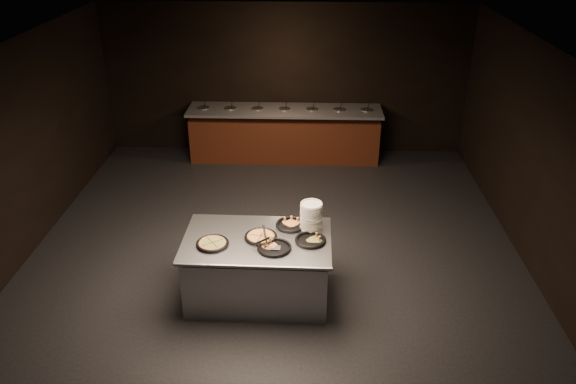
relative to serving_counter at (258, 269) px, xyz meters
name	(u,v)px	position (x,y,z in m)	size (l,w,h in m)	color
room	(273,166)	(0.15, 0.85, 1.04)	(7.02, 8.02, 2.92)	black
salad_bar	(285,137)	(0.15, 4.41, 0.03)	(3.70, 0.83, 1.18)	#5C2215
serving_counter	(258,269)	(0.00, 0.00, 0.00)	(1.81, 1.18, 0.86)	silver
plate_stack	(311,216)	(0.65, 0.26, 0.63)	(0.27, 0.27, 0.36)	silver
pan_veggie_whole	(212,243)	(-0.52, -0.15, 0.47)	(0.39, 0.39, 0.04)	black
pan_cheese_whole	(261,237)	(0.05, 0.02, 0.47)	(0.40, 0.40, 0.04)	black
pan_cheese_slices_a	(291,224)	(0.40, 0.33, 0.47)	(0.39, 0.39, 0.04)	black
pan_cheese_slices_b	(274,247)	(0.22, -0.21, 0.47)	(0.41, 0.41, 0.04)	black
pan_veggie_slices	(310,240)	(0.65, -0.03, 0.47)	(0.38, 0.38, 0.04)	black
server_left	(264,233)	(0.08, 0.01, 0.52)	(0.17, 0.32, 0.16)	silver
server_right	(265,243)	(0.12, -0.22, 0.53)	(0.34, 0.10, 0.16)	silver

